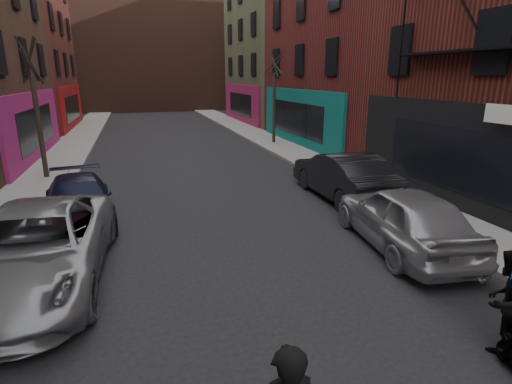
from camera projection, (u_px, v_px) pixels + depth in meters
sidewalk_left at (79, 138)px, 28.14m from camera, size 2.50×84.00×0.13m
sidewalk_right at (249, 131)px, 31.61m from camera, size 2.50×84.00×0.13m
building_far at (148, 54)px, 51.83m from camera, size 40.00×10.00×14.00m
tree_left_far at (35, 99)px, 16.19m from camera, size 2.00×2.00×6.50m
tree_right_far at (274, 88)px, 25.11m from camera, size 2.00×2.00×6.80m
parked_left_far at (35, 248)px, 8.31m from camera, size 3.05×6.08×1.65m
parked_left_end at (78, 201)px, 11.99m from camera, size 2.47×4.84×1.34m
parked_right_far at (403, 217)px, 10.15m from camera, size 2.54×5.05×1.65m
parked_right_end at (343, 175)px, 14.32m from camera, size 1.86×5.18×1.70m
pedestrian at (506, 301)px, 6.29m from camera, size 0.98×0.84×1.72m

